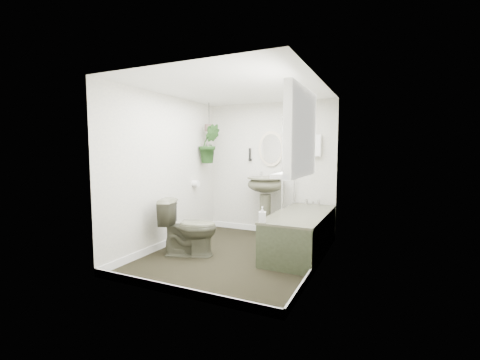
% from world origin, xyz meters
% --- Properties ---
extents(floor, '(2.30, 2.80, 0.02)m').
position_xyz_m(floor, '(0.00, 0.00, -0.01)').
color(floor, black).
rests_on(floor, ground).
extents(ceiling, '(2.30, 2.80, 0.02)m').
position_xyz_m(ceiling, '(0.00, 0.00, 2.31)').
color(ceiling, white).
rests_on(ceiling, ground).
extents(wall_back, '(2.30, 0.02, 2.30)m').
position_xyz_m(wall_back, '(0.00, 1.41, 1.15)').
color(wall_back, silver).
rests_on(wall_back, ground).
extents(wall_front, '(2.30, 0.02, 2.30)m').
position_xyz_m(wall_front, '(0.00, -1.41, 1.15)').
color(wall_front, silver).
rests_on(wall_front, ground).
extents(wall_left, '(0.02, 2.80, 2.30)m').
position_xyz_m(wall_left, '(-1.16, 0.00, 1.15)').
color(wall_left, silver).
rests_on(wall_left, ground).
extents(wall_right, '(0.02, 2.80, 2.30)m').
position_xyz_m(wall_right, '(1.16, 0.00, 1.15)').
color(wall_right, silver).
rests_on(wall_right, ground).
extents(skirting, '(2.30, 2.80, 0.10)m').
position_xyz_m(skirting, '(0.00, 0.00, 0.05)').
color(skirting, white).
rests_on(skirting, floor).
extents(bathtub, '(0.72, 1.72, 0.58)m').
position_xyz_m(bathtub, '(0.80, 0.50, 0.29)').
color(bathtub, '#4F503D').
rests_on(bathtub, floor).
extents(bath_screen, '(0.04, 0.72, 1.40)m').
position_xyz_m(bath_screen, '(0.47, 0.99, 1.28)').
color(bath_screen, silver).
rests_on(bath_screen, bathtub).
extents(shower_box, '(0.20, 0.10, 0.35)m').
position_xyz_m(shower_box, '(0.80, 1.34, 1.55)').
color(shower_box, white).
rests_on(shower_box, wall_back).
extents(oval_mirror, '(0.46, 0.03, 0.62)m').
position_xyz_m(oval_mirror, '(0.03, 1.37, 1.50)').
color(oval_mirror, beige).
rests_on(oval_mirror, wall_back).
extents(wall_sconce, '(0.04, 0.04, 0.22)m').
position_xyz_m(wall_sconce, '(-0.37, 1.36, 1.40)').
color(wall_sconce, black).
rests_on(wall_sconce, wall_back).
extents(toilet_roll_holder, '(0.11, 0.11, 0.11)m').
position_xyz_m(toilet_roll_holder, '(-1.10, 0.70, 0.90)').
color(toilet_roll_holder, white).
rests_on(toilet_roll_holder, wall_left).
extents(window_recess, '(0.08, 1.00, 0.90)m').
position_xyz_m(window_recess, '(1.09, -0.70, 1.65)').
color(window_recess, white).
rests_on(window_recess, wall_right).
extents(window_sill, '(0.18, 1.00, 0.04)m').
position_xyz_m(window_sill, '(1.02, -0.70, 1.23)').
color(window_sill, white).
rests_on(window_sill, wall_right).
extents(window_blinds, '(0.01, 0.86, 0.76)m').
position_xyz_m(window_blinds, '(1.04, -0.70, 1.65)').
color(window_blinds, white).
rests_on(window_blinds, wall_right).
extents(toilet, '(0.88, 0.69, 0.79)m').
position_xyz_m(toilet, '(-0.60, -0.26, 0.40)').
color(toilet, '#4F503D').
rests_on(toilet, floor).
extents(pedestal_sink, '(0.69, 0.62, 1.03)m').
position_xyz_m(pedestal_sink, '(0.03, 1.10, 0.51)').
color(pedestal_sink, '#4F503D').
rests_on(pedestal_sink, floor).
extents(sill_plant, '(0.28, 0.26, 0.26)m').
position_xyz_m(sill_plant, '(1.01, -0.55, 1.38)').
color(sill_plant, black).
rests_on(sill_plant, window_sill).
extents(hanging_plant, '(0.48, 0.47, 0.68)m').
position_xyz_m(hanging_plant, '(-0.97, 0.95, 1.58)').
color(hanging_plant, black).
rests_on(hanging_plant, ceiling).
extents(soap_bottle, '(0.11, 0.11, 0.19)m').
position_xyz_m(soap_bottle, '(0.51, -0.29, 0.68)').
color(soap_bottle, '#353131').
rests_on(soap_bottle, bathtub).
extents(hanging_pot, '(0.16, 0.16, 0.12)m').
position_xyz_m(hanging_pot, '(-0.97, 0.95, 1.86)').
color(hanging_pot, brown).
rests_on(hanging_pot, ceiling).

